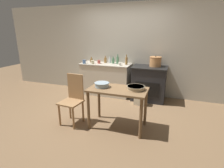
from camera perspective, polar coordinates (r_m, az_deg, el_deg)
ground_plane at (r=4.02m, az=-2.06°, el=-9.81°), size 14.00×14.00×0.00m
wall_back at (r=5.12m, az=4.41°, el=10.91°), size 8.00×0.07×2.55m
counter_cabinet at (r=5.13m, az=-2.07°, el=1.65°), size 1.44×0.60×0.91m
stove at (r=4.80m, az=11.97°, el=0.23°), size 0.90×0.66×0.91m
work_table at (r=3.27m, az=1.86°, el=-3.77°), size 1.09×0.59×0.78m
chair at (r=3.58m, az=-12.64°, el=-4.46°), size 0.43×0.43×1.00m
flour_sack at (r=4.49m, az=9.01°, el=-4.48°), size 0.26×0.18×0.37m
stock_pot at (r=4.73m, az=13.99°, el=7.11°), size 0.31×0.31×0.28m
mixing_bowl_large at (r=3.20m, az=7.80°, el=-1.18°), size 0.33×0.33×0.07m
mixing_bowl_small at (r=3.32m, az=-3.35°, el=-0.17°), size 0.28×0.28×0.09m
bottle_far_left at (r=5.15m, az=-2.19°, el=7.79°), size 0.08×0.08×0.20m
bottle_left at (r=4.87m, az=4.72°, el=7.57°), size 0.07×0.07×0.28m
bottle_mid_left at (r=5.14m, az=-0.70°, el=7.77°), size 0.08×0.08×0.20m
bottle_center_left at (r=4.98m, az=1.87°, el=7.79°), size 0.08×0.08×0.27m
bottle_center at (r=5.25m, az=-6.72°, el=7.71°), size 0.08×0.08×0.17m
bottle_center_right at (r=5.05m, az=0.38°, el=7.59°), size 0.08×0.08×0.19m
cup_mid_right at (r=5.01m, az=-6.33°, el=7.10°), size 0.08×0.08×0.10m
cup_right at (r=4.74m, az=2.53°, el=6.54°), size 0.08×0.08×0.08m
cup_far_right at (r=5.10m, az=-9.07°, el=7.22°), size 0.09×0.09×0.10m
cup_end_right at (r=5.06m, az=-4.28°, el=7.25°), size 0.08×0.08×0.10m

